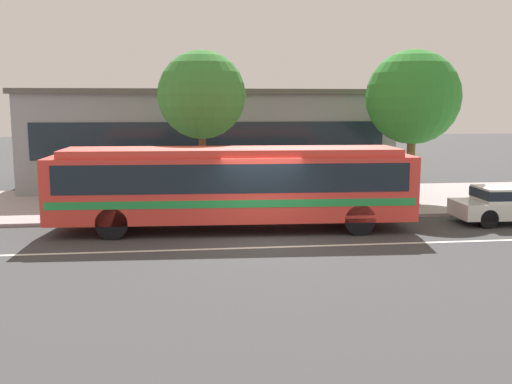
# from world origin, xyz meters

# --- Properties ---
(ground_plane) EXTENTS (120.00, 120.00, 0.00)m
(ground_plane) POSITION_xyz_m (0.00, 0.00, 0.00)
(ground_plane) COLOR #3C3C3D
(sidewalk_slab) EXTENTS (60.00, 8.00, 0.12)m
(sidewalk_slab) POSITION_xyz_m (0.00, 7.07, 0.06)
(sidewalk_slab) COLOR #A39696
(sidewalk_slab) RESTS_ON ground_plane
(lane_stripe_center) EXTENTS (56.00, 0.16, 0.01)m
(lane_stripe_center) POSITION_xyz_m (0.00, -0.80, 0.00)
(lane_stripe_center) COLOR silver
(lane_stripe_center) RESTS_ON ground_plane
(transit_bus) EXTENTS (11.87, 3.00, 2.73)m
(transit_bus) POSITION_xyz_m (-0.79, 1.72, 1.59)
(transit_bus) COLOR #E23B32
(transit_bus) RESTS_ON ground_plane
(pedestrian_waiting_near_sign) EXTENTS (0.35, 0.35, 1.74)m
(pedestrian_waiting_near_sign) POSITION_xyz_m (2.37, 3.73, 1.13)
(pedestrian_waiting_near_sign) COLOR navy
(pedestrian_waiting_near_sign) RESTS_ON sidewalk_slab
(bus_stop_sign) EXTENTS (0.08, 0.44, 2.30)m
(bus_stop_sign) POSITION_xyz_m (3.12, 3.81, 1.60)
(bus_stop_sign) COLOR gray
(bus_stop_sign) RESTS_ON sidewalk_slab
(street_tree_near_stop) EXTENTS (3.44, 3.44, 6.10)m
(street_tree_near_stop) POSITION_xyz_m (-1.64, 5.90, 4.48)
(street_tree_near_stop) COLOR brown
(street_tree_near_stop) RESTS_ON sidewalk_slab
(street_tree_mid_block) EXTENTS (3.92, 3.92, 6.27)m
(street_tree_mid_block) POSITION_xyz_m (7.17, 6.45, 4.41)
(street_tree_mid_block) COLOR brown
(street_tree_mid_block) RESTS_ON sidewalk_slab
(station_building) EXTENTS (17.68, 8.26, 4.82)m
(station_building) POSITION_xyz_m (-1.10, 13.14, 2.42)
(station_building) COLOR gray
(station_building) RESTS_ON ground_plane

